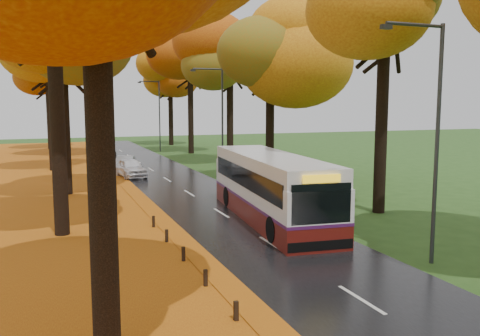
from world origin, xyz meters
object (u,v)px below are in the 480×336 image
car_dark (106,151)px  streetlamp_mid (219,114)px  streetlamp_near (432,125)px  car_silver (125,164)px  bus (271,186)px  car_white (131,168)px  streetlamp_far (157,110)px

car_dark → streetlamp_mid: bearing=-69.2°
streetlamp_mid → car_dark: (-6.30, 17.38, -4.06)m
streetlamp_near → car_silver: 28.45m
bus → car_white: size_ratio=2.90×
streetlamp_near → car_dark: bearing=99.1°
streetlamp_near → bus: size_ratio=0.68×
streetlamp_near → car_silver: (-6.09, 27.50, -4.05)m
streetlamp_mid → car_silver: (-6.09, 5.50, -4.05)m
streetlamp_near → streetlamp_mid: size_ratio=1.00×
car_white → car_silver: bearing=81.7°
streetlamp_far → car_silver: 18.05m
bus → car_silver: bearing=107.0°
bus → car_silver: 20.01m
car_silver → car_dark: 11.88m
streetlamp_mid → bus: streetlamp_mid is taller
streetlamp_mid → car_dark: streetlamp_mid is taller
streetlamp_mid → car_white: (-6.16, 2.24, -3.99)m
streetlamp_far → streetlamp_mid: bearing=-90.0°
streetlamp_far → car_dark: bearing=-143.7°
streetlamp_far → car_dark: size_ratio=1.89×
car_silver → car_dark: size_ratio=0.89×
streetlamp_near → car_white: (-6.16, 24.24, -3.99)m
streetlamp_near → bus: 8.76m
streetlamp_mid → car_dark: bearing=109.9°
streetlamp_near → streetlamp_far: same height
car_white → streetlamp_mid: bearing=-27.1°
streetlamp_near → car_silver: bearing=102.5°
car_silver → streetlamp_near: bearing=-62.3°
car_white → streetlamp_near: bearing=-82.9°
streetlamp_far → car_silver: size_ratio=2.13×
streetlamp_mid → car_silver: streetlamp_mid is taller
streetlamp_mid → streetlamp_far: same height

